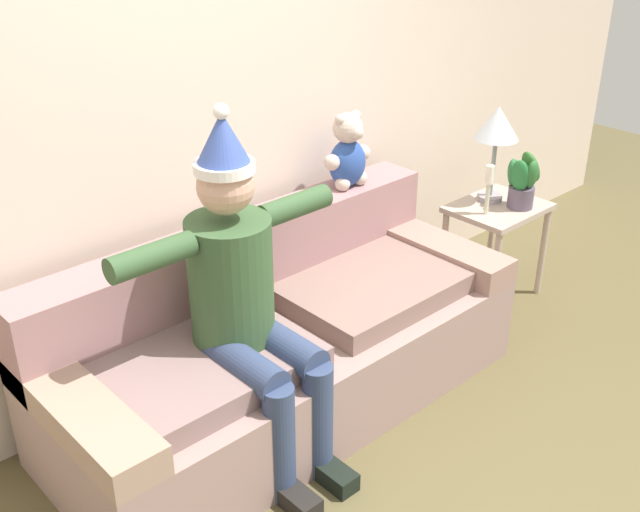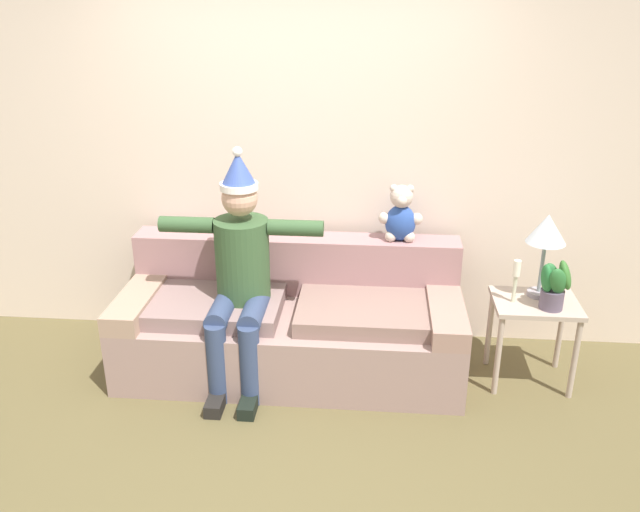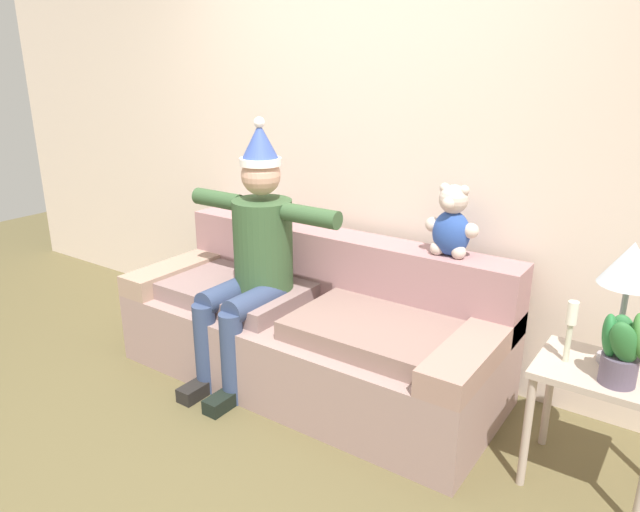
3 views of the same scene
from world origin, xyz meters
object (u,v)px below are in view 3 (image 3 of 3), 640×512
Objects in this scene: side_table at (599,390)px; teddy_bear at (452,224)px; potted_plant at (622,349)px; candle_tall at (571,323)px; person_seated at (253,253)px; couch at (313,327)px; table_lamp at (630,270)px.

teddy_bear is at bearing 158.13° from side_table.
potted_plant is 1.19× the size of candle_tall.
teddy_bear is (0.99, 0.44, 0.23)m from person_seated.
couch is 1.46m from candle_tall.
person_seated reaches higher than couch.
couch is at bearing -179.32° from table_lamp.
potted_plant is 0.22m from candle_tall.
potted_plant is (0.04, -0.17, -0.27)m from table_lamp.
teddy_bear is at bearing 154.67° from potted_plant.
table_lamp is 0.32m from candle_tall.
side_table is at bearing -21.87° from teddy_bear.
person_seated is at bearing -179.74° from potted_plant.
table_lamp is at bearing 30.72° from candle_tall.
potted_plant reaches higher than side_table.
person_seated is 1.69m from candle_tall.
couch is 0.55m from person_seated.
candle_tall is at bearing 161.16° from potted_plant.
table_lamp is 1.64× the size of potted_plant.
table_lamp is 0.32m from potted_plant.
side_table is 2.06× the size of candle_tall.
couch is 7.97× the size of candle_tall.
potted_plant reaches higher than candle_tall.
potted_plant is (1.60, -0.16, 0.40)m from couch.
person_seated is 3.93× the size of teddy_bear.
potted_plant is (1.90, 0.01, -0.04)m from person_seated.
teddy_bear is 1.05m from side_table.
teddy_bear reaches higher than table_lamp.
table_lamp is (0.87, -0.26, 0.00)m from teddy_bear.
person_seated is at bearing -150.93° from couch.
person_seated reaches higher than candle_tall.
teddy_bear is 1.39× the size of candle_tall.
teddy_bear is 0.71× the size of table_lamp.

